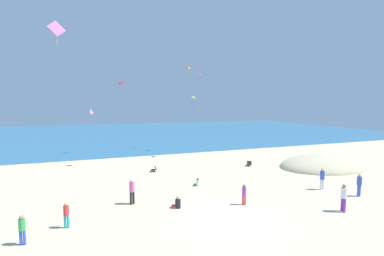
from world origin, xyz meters
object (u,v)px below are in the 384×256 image
person_0 (132,190)px  person_8 (344,196)px  person_4 (66,213)px  kite_red (121,83)px  kite_magenta (200,74)px  beach_chair_far_right (154,169)px  person_6 (177,204)px  kite_yellow (194,97)px  person_2 (198,183)px  kite_orange (188,67)px  kite_purple (56,29)px  person_1 (359,183)px  person_3 (22,228)px  person_5 (244,193)px  beach_chair_far_left (249,164)px  person_7 (322,178)px

person_0 → person_8: person_8 is taller
person_4 → kite_red: size_ratio=1.09×
person_8 → kite_magenta: 24.73m
beach_chair_far_right → person_0: bearing=81.2°
person_0 → kite_magenta: bearing=123.1°
person_4 → kite_red: bearing=-7.0°
beach_chair_far_right → person_6: size_ratio=0.90×
beach_chair_far_right → kite_yellow: 11.05m
kite_magenta → kite_red: 12.74m
person_8 → person_2: bearing=-40.8°
person_4 → person_8: bearing=-92.2°
kite_magenta → kite_orange: size_ratio=0.91×
person_2 → kite_orange: bearing=-59.8°
person_2 → kite_purple: 14.74m
person_4 → kite_yellow: kite_yellow is taller
person_0 → person_1: 16.26m
person_8 → kite_yellow: 20.32m
person_2 → beach_chair_far_right: bearing=-20.0°
person_0 → person_3: (-5.51, -3.40, -0.15)m
person_5 → kite_yellow: (2.28, 15.92, 6.83)m
beach_chair_far_left → person_8: (-0.98, -12.36, 0.76)m
beach_chair_far_right → person_2: (2.45, -5.69, -0.03)m
kite_orange → beach_chair_far_right: bearing=-124.0°
person_5 → kite_purple: 15.66m
person_3 → person_8: (17.77, -2.30, 0.18)m
person_1 → person_7: person_7 is taller
person_8 → kite_orange: bearing=-77.0°
person_0 → kite_red: size_ratio=1.33×
person_4 → kite_magenta: size_ratio=0.98×
person_7 → person_8: bearing=-20.5°
person_7 → kite_magenta: kite_magenta is taller
person_2 → kite_orange: size_ratio=0.41×
person_0 → kite_magenta: size_ratio=1.19×
kite_purple → beach_chair_far_left: bearing=18.9°
person_0 → person_8: size_ratio=0.98×
beach_chair_far_left → kite_magenta: size_ratio=0.50×
person_1 → person_7: (-1.35, 2.04, 0.02)m
kite_purple → beach_chair_far_right: bearing=44.6°
kite_orange → kite_magenta: bearing=-57.8°
person_5 → person_7: (7.38, 0.61, 0.18)m
beach_chair_far_right → person_5: (3.94, -10.49, 0.52)m
person_1 → kite_purple: (-19.93, 4.74, 10.26)m
person_6 → beach_chair_far_left: bearing=-117.7°
person_8 → kite_magenta: (-0.68, 22.65, 9.90)m
person_1 → kite_magenta: 23.62m
person_0 → person_8: (12.25, -5.70, 0.02)m
person_2 → person_8: bearing=177.2°
person_0 → kite_purple: bearing=-121.8°
beach_chair_far_right → kite_purple: size_ratio=0.46×
person_2 → kite_purple: (-9.72, -1.49, 10.98)m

